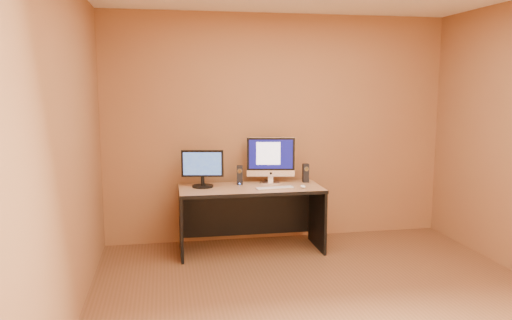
% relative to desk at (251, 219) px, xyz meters
% --- Properties ---
extents(floor, '(4.00, 4.00, 0.00)m').
position_rel_desk_xyz_m(floor, '(0.41, -1.55, -0.35)').
color(floor, brown).
rests_on(floor, ground).
extents(walls, '(4.00, 4.00, 2.60)m').
position_rel_desk_xyz_m(walls, '(0.41, -1.55, 0.95)').
color(walls, '#8F5E39').
rests_on(walls, ground).
extents(desk, '(1.53, 0.68, 0.71)m').
position_rel_desk_xyz_m(desk, '(0.00, 0.00, 0.00)').
color(desk, tan).
rests_on(desk, ground).
extents(imac, '(0.57, 0.30, 0.53)m').
position_rel_desk_xyz_m(imac, '(0.26, 0.20, 0.62)').
color(imac, silver).
rests_on(imac, desk).
extents(second_monitor, '(0.49, 0.31, 0.40)m').
position_rel_desk_xyz_m(second_monitor, '(-0.51, 0.11, 0.55)').
color(second_monitor, black).
rests_on(second_monitor, desk).
extents(speaker_left, '(0.08, 0.08, 0.21)m').
position_rel_desk_xyz_m(speaker_left, '(-0.09, 0.17, 0.46)').
color(speaker_left, black).
rests_on(speaker_left, desk).
extents(speaker_right, '(0.07, 0.07, 0.21)m').
position_rel_desk_xyz_m(speaker_right, '(0.66, 0.17, 0.46)').
color(speaker_right, black).
rests_on(speaker_right, desk).
extents(keyboard, '(0.42, 0.15, 0.02)m').
position_rel_desk_xyz_m(keyboard, '(0.24, -0.13, 0.36)').
color(keyboard, silver).
rests_on(keyboard, desk).
extents(mouse, '(0.06, 0.10, 0.03)m').
position_rel_desk_xyz_m(mouse, '(0.54, -0.14, 0.37)').
color(mouse, white).
rests_on(mouse, desk).
extents(cable_a, '(0.06, 0.21, 0.01)m').
position_rel_desk_xyz_m(cable_a, '(0.26, 0.29, 0.36)').
color(cable_a, black).
rests_on(cable_a, desk).
extents(cable_b, '(0.06, 0.17, 0.01)m').
position_rel_desk_xyz_m(cable_b, '(0.16, 0.26, 0.36)').
color(cable_b, black).
rests_on(cable_b, desk).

